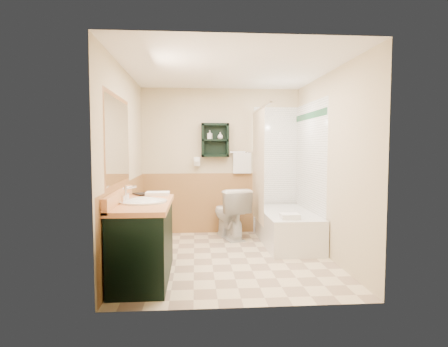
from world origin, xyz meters
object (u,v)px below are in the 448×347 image
Objects in this scene: vanity at (143,240)px; vanity_book at (136,186)px; hair_dryer at (197,161)px; bathtub at (287,228)px; toilet at (230,213)px; soap_bottle_a at (210,137)px; soap_bottle_b at (220,136)px; wall_shelf at (215,140)px.

vanity is 5.79× the size of vanity_book.
hair_dryer is 1.82m from bathtub.
toilet is 1.28m from soap_bottle_a.
vanity_book reaches higher than vanity.
toilet is 7.08× the size of soap_bottle_b.
soap_bottle_a is (-0.09, -0.01, 0.05)m from wall_shelf.
toilet is at bearing 12.14° from vanity_book.
vanity_book is 1.99m from soap_bottle_b.
hair_dryer is 0.16× the size of bathtub.
vanity is at bearing -104.75° from vanity_book.
soap_bottle_a reaches higher than bathtub.
soap_bottle_a is at bearing 26.03° from vanity_book.
vanity_book is at bearing -160.64° from bathtub.
wall_shelf is 1.83m from bathtub.
vanity_book is 1.60× the size of soap_bottle_a.
bathtub is at bearing -36.60° from wall_shelf.
vanity is 2.57m from soap_bottle_b.
bathtub is 1.91m from soap_bottle_a.
soap_bottle_b reaches higher than vanity.
wall_shelf reaches higher than vanity.
vanity reaches higher than toilet.
vanity_book is (-2.08, -0.73, 0.71)m from bathtub.
hair_dryer is 2.31m from vanity.
vanity is 0.80m from vanity_book.
toilet is 3.51× the size of vanity_book.
soap_bottle_a is (0.21, -0.03, 0.40)m from hair_dryer.
hair_dryer is (-0.30, 0.02, -0.35)m from wall_shelf.
bathtub is (1.92, 1.31, -0.18)m from vanity.
wall_shelf is 0.42× the size of vanity.
soap_bottle_b is (0.38, -0.03, 0.41)m from hair_dryer.
wall_shelf is 3.84× the size of soap_bottle_a.
wall_shelf is 1.22m from toilet.
soap_bottle_b is at bearing 21.69° from vanity_book.
wall_shelf is 0.69× the size of toilet.
hair_dryer is 0.18× the size of vanity.
hair_dryer is 1.68× the size of soap_bottle_a.
soap_bottle_b reaches higher than vanity_book.
vanity is at bearing 40.89° from toilet.
bathtub is 1.87× the size of toilet.
vanity_book is 1.89m from soap_bottle_a.
hair_dryer is 0.30× the size of toilet.
soap_bottle_a is (0.97, 1.49, 0.64)m from vanity_book.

